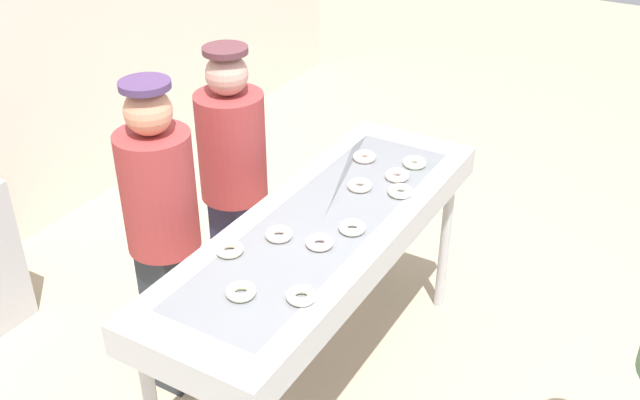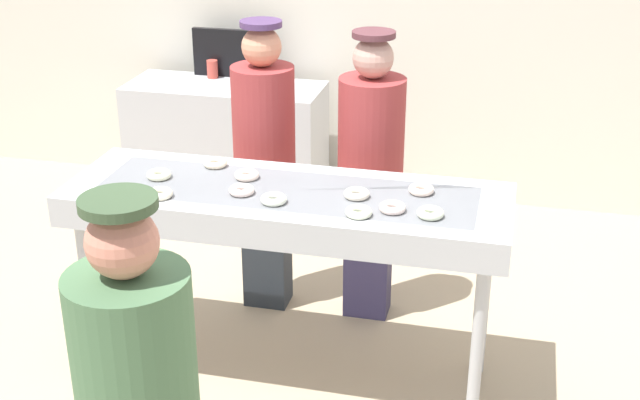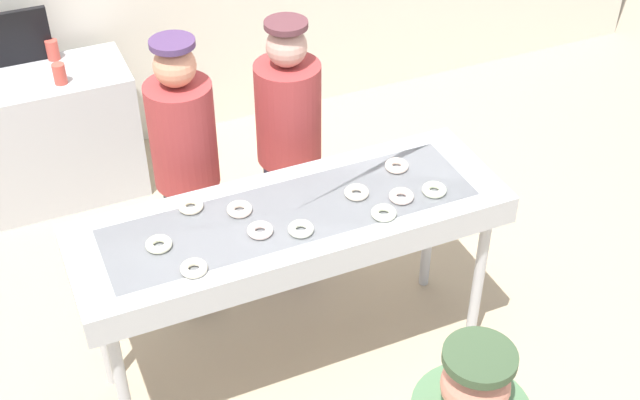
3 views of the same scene
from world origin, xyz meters
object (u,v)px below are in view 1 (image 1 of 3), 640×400
object	(u,v)px
sugar_donut_1	(279,234)
worker_baker	(163,228)
sugar_donut_5	(400,191)
sugar_donut_6	(301,296)
sugar_donut_9	(229,249)
worker_assistant	(234,177)
sugar_donut_10	(360,185)
sugar_donut_7	(414,163)
sugar_donut_8	(240,291)
fryer_conveyor	(323,236)
sugar_donut_0	(364,157)
sugar_donut_2	(397,175)
sugar_donut_3	(352,228)
sugar_donut_4	(320,242)

from	to	relation	value
sugar_donut_1	worker_baker	size ratio (longest dim) A/B	0.07
sugar_donut_5	sugar_donut_6	bearing A→B (deg)	-179.18
sugar_donut_9	worker_assistant	world-z (taller)	worker_assistant
sugar_donut_1	sugar_donut_10	world-z (taller)	same
sugar_donut_6	sugar_donut_7	world-z (taller)	same
sugar_donut_1	sugar_donut_8	bearing A→B (deg)	-167.53
fryer_conveyor	sugar_donut_6	distance (m)	0.57
sugar_donut_0	sugar_donut_2	distance (m)	0.24
fryer_conveyor	worker_baker	size ratio (longest dim) A/B	1.25
sugar_donut_2	sugar_donut_10	size ratio (longest dim) A/B	1.00
fryer_conveyor	sugar_donut_10	size ratio (longest dim) A/B	17.57
sugar_donut_6	worker_baker	bearing A→B (deg)	76.01
sugar_donut_6	sugar_donut_8	world-z (taller)	same
sugar_donut_5	sugar_donut_8	size ratio (longest dim) A/B	1.00
sugar_donut_8	fryer_conveyor	bearing A→B (deg)	-0.24
sugar_donut_1	sugar_donut_10	distance (m)	0.55
sugar_donut_3	sugar_donut_9	bearing A→B (deg)	138.23
sugar_donut_5	worker_baker	bearing A→B (deg)	128.32
sugar_donut_7	fryer_conveyor	bearing A→B (deg)	168.51
fryer_conveyor	sugar_donut_10	distance (m)	0.34
sugar_donut_3	sugar_donut_7	world-z (taller)	same
sugar_donut_3	worker_assistant	bearing A→B (deg)	71.52
fryer_conveyor	sugar_donut_9	distance (m)	0.47
sugar_donut_0	worker_baker	xyz separation A→B (m)	(-0.90, 0.55, -0.11)
sugar_donut_3	sugar_donut_7	distance (m)	0.68
sugar_donut_9	worker_baker	xyz separation A→B (m)	(0.11, 0.45, -0.11)
sugar_donut_4	sugar_donut_8	world-z (taller)	same
sugar_donut_1	sugar_donut_5	xyz separation A→B (m)	(0.58, -0.29, 0.00)
worker_assistant	fryer_conveyor	bearing A→B (deg)	60.31
worker_assistant	sugar_donut_1	bearing A→B (deg)	42.40
sugar_donut_6	worker_baker	distance (m)	0.90
sugar_donut_7	sugar_donut_10	distance (m)	0.36
sugar_donut_9	sugar_donut_1	bearing A→B (deg)	-30.05
sugar_donut_10	fryer_conveyor	bearing A→B (deg)	178.63
worker_baker	sugar_donut_0	bearing A→B (deg)	143.62
sugar_donut_0	sugar_donut_10	bearing A→B (deg)	-156.87
sugar_donut_6	sugar_donut_10	xyz separation A→B (m)	(0.84, 0.20, 0.00)
sugar_donut_0	sugar_donut_5	world-z (taller)	same
sugar_donut_7	sugar_donut_9	bearing A→B (deg)	162.53
sugar_donut_1	worker_baker	xyz separation A→B (m)	(-0.09, 0.57, -0.11)
sugar_donut_4	fryer_conveyor	bearing A→B (deg)	25.46
sugar_donut_3	sugar_donut_6	bearing A→B (deg)	-173.42
sugar_donut_2	sugar_donut_3	size ratio (longest dim) A/B	1.00
fryer_conveyor	sugar_donut_6	size ratio (longest dim) A/B	17.57
sugar_donut_7	sugar_donut_10	bearing A→B (deg)	159.48
sugar_donut_0	worker_assistant	size ratio (longest dim) A/B	0.07
sugar_donut_4	sugar_donut_5	xyz separation A→B (m)	(0.55, -0.11, 0.00)
sugar_donut_6	sugar_donut_3	bearing A→B (deg)	6.58
sugar_donut_3	worker_baker	world-z (taller)	worker_baker
sugar_donut_4	sugar_donut_7	world-z (taller)	same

